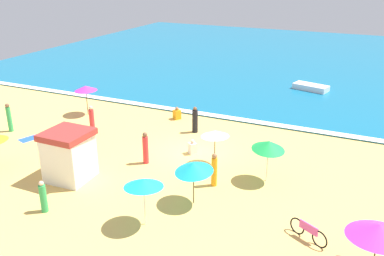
# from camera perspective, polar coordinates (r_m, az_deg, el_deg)

# --- Properties ---
(ground_plane) EXTENTS (60.00, 60.00, 0.00)m
(ground_plane) POSITION_cam_1_polar(r_m,az_deg,el_deg) (24.33, 0.01, -3.42)
(ground_plane) COLOR #EDBC60
(ocean_water) EXTENTS (60.00, 44.00, 0.10)m
(ocean_water) POSITION_cam_1_polar(r_m,az_deg,el_deg) (49.96, 13.76, 9.12)
(ocean_water) COLOR #146B93
(ocean_water) RESTS_ON ground_plane
(wave_breaker_foam) EXTENTS (57.00, 0.70, 0.01)m
(wave_breaker_foam) POSITION_cam_1_polar(r_m,az_deg,el_deg) (29.69, 5.11, 1.43)
(wave_breaker_foam) COLOR white
(wave_breaker_foam) RESTS_ON ocean_water
(lifeguard_cabana) EXTENTS (2.16, 2.17, 2.59)m
(lifeguard_cabana) POSITION_cam_1_polar(r_m,az_deg,el_deg) (21.88, -16.46, -3.55)
(lifeguard_cabana) COLOR white
(lifeguard_cabana) RESTS_ON ground_plane
(beach_umbrella_0) EXTENTS (2.35, 2.35, 2.28)m
(beach_umbrella_0) POSITION_cam_1_polar(r_m,az_deg,el_deg) (20.83, 10.43, -2.35)
(beach_umbrella_0) COLOR silver
(beach_umbrella_0) RESTS_ON ground_plane
(beach_umbrella_3) EXTENTS (2.42, 2.43, 2.16)m
(beach_umbrella_3) POSITION_cam_1_polar(r_m,az_deg,el_deg) (18.61, 0.22, -5.38)
(beach_umbrella_3) COLOR #4C3823
(beach_umbrella_3) RESTS_ON ground_plane
(beach_umbrella_4) EXTENTS (2.04, 2.04, 2.02)m
(beach_umbrella_4) POSITION_cam_1_polar(r_m,az_deg,el_deg) (22.28, 3.17, -0.77)
(beach_umbrella_4) COLOR #4C3823
(beach_umbrella_4) RESTS_ON ground_plane
(beach_umbrella_5) EXTENTS (2.24, 2.25, 2.24)m
(beach_umbrella_5) POSITION_cam_1_polar(r_m,az_deg,el_deg) (17.18, -6.64, -7.44)
(beach_umbrella_5) COLOR silver
(beach_umbrella_5) RESTS_ON ground_plane
(beach_umbrella_6) EXTENTS (3.14, 3.14, 2.10)m
(beach_umbrella_6) POSITION_cam_1_polar(r_m,az_deg,el_deg) (15.95, 24.23, -12.66)
(beach_umbrella_6) COLOR #4C3823
(beach_umbrella_6) RESTS_ON ground_plane
(beach_umbrella_7) EXTENTS (2.29, 2.29, 2.18)m
(beach_umbrella_7) POSITION_cam_1_polar(r_m,az_deg,el_deg) (30.87, -14.33, 5.28)
(beach_umbrella_7) COLOR #4C3823
(beach_umbrella_7) RESTS_ON ground_plane
(parked_bicycle) EXTENTS (1.63, 0.92, 0.76)m
(parked_bicycle) POSITION_cam_1_polar(r_m,az_deg,el_deg) (17.63, 15.59, -13.45)
(parked_bicycle) COLOR black
(parked_bicycle) RESTS_ON ground_plane
(beachgoer_1) EXTENTS (0.49, 0.49, 1.75)m
(beachgoer_1) POSITION_cam_1_polar(r_m,az_deg,el_deg) (27.00, 0.42, 1.04)
(beachgoer_1) COLOR black
(beachgoer_1) RESTS_ON ground_plane
(beachgoer_2) EXTENTS (0.44, 0.44, 1.94)m
(beachgoer_2) POSITION_cam_1_polar(r_m,az_deg,el_deg) (27.36, -13.52, 0.98)
(beachgoer_2) COLOR red
(beachgoer_2) RESTS_ON ground_plane
(beachgoer_3) EXTENTS (0.40, 0.40, 1.83)m
(beachgoer_3) POSITION_cam_1_polar(r_m,az_deg,el_deg) (22.91, -6.37, -2.78)
(beachgoer_3) COLOR red
(beachgoer_3) RESTS_ON ground_plane
(beachgoer_4) EXTENTS (0.41, 0.41, 1.74)m
(beachgoer_4) POSITION_cam_1_polar(r_m,az_deg,el_deg) (20.56, 3.06, -5.74)
(beachgoer_4) COLOR orange
(beachgoer_4) RESTS_ON ground_plane
(beachgoer_6) EXTENTS (0.43, 0.43, 1.52)m
(beachgoer_6) POSITION_cam_1_polar(r_m,az_deg,el_deg) (19.67, -19.66, -8.90)
(beachgoer_6) COLOR green
(beachgoer_6) RESTS_ON ground_plane
(beachgoer_7) EXTENTS (0.63, 0.63, 0.90)m
(beachgoer_7) POSITION_cam_1_polar(r_m,az_deg,el_deg) (29.51, -2.07, 1.94)
(beachgoer_7) COLOR orange
(beachgoer_7) RESTS_ON ground_plane
(beachgoer_8) EXTENTS (0.42, 0.42, 1.91)m
(beachgoer_8) POSITION_cam_1_polar(r_m,az_deg,el_deg) (29.60, -23.70, 1.29)
(beachgoer_8) COLOR green
(beachgoer_8) RESTS_ON ground_plane
(beachgoer_9) EXTENTS (0.58, 0.58, 0.87)m
(beachgoer_9) POSITION_cam_1_polar(r_m,az_deg,el_deg) (24.12, 0.07, -2.68)
(beachgoer_9) COLOR white
(beachgoer_9) RESTS_ON ground_plane
(beach_towel_3) EXTENTS (1.26, 1.84, 0.01)m
(beach_towel_3) POSITION_cam_1_polar(r_m,az_deg,el_deg) (28.27, -20.90, -1.24)
(beach_towel_3) COLOR blue
(beach_towel_3) RESTS_ON ground_plane
(small_boat_0) EXTENTS (3.15, 1.99, 0.47)m
(small_boat_0) POSITION_cam_1_polar(r_m,az_deg,el_deg) (37.61, 15.92, 5.39)
(small_boat_0) COLOR white
(small_boat_0) RESTS_ON ocean_water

